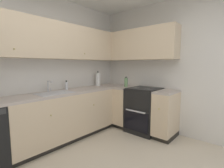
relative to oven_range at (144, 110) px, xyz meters
The scene contains 14 objects.
wall_back 2.32m from the oven_range, 144.90° to the left, with size 4.18×0.05×2.67m, color silver.
wall_right 1.07m from the oven_range, 60.19° to the right, with size 0.05×3.59×2.67m, color silver.
lower_cabinets_back 1.61m from the oven_range, 145.40° to the left, with size 2.02×0.62×0.88m.
countertop_back 1.67m from the oven_range, 145.54° to the left, with size 3.22×0.60×0.04m, color #B7A89E.
lower_cabinets_right 0.04m from the oven_range, 115.52° to the right, with size 0.62×1.26×0.88m.
countertop_right 0.43m from the oven_range, 119.22° to the right, with size 0.60×1.26×0.03m.
oven_range is the anchor object (origin of this frame).
upper_cabinets_back 2.28m from the oven_range, 144.76° to the left, with size 2.90×0.34×0.65m.
upper_cabinets_right 1.41m from the oven_range, 68.57° to the left, with size 0.32×1.81×0.65m.
sink 1.82m from the oven_range, 150.06° to the left, with size 0.60×0.40×0.10m.
faucet 1.96m from the oven_range, 144.50° to the left, with size 0.07×0.16×0.20m.
soap_bottle 1.68m from the oven_range, 136.59° to the left, with size 0.06×0.06×0.18m.
paper_towel_roll 1.27m from the oven_range, 105.91° to the left, with size 0.11×0.11×0.36m.
oil_bottle 0.72m from the oven_range, 92.34° to the left, with size 0.08×0.08×0.22m.
Camera 1 is at (-1.26, -1.19, 1.40)m, focal length 26.55 mm.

